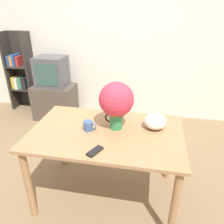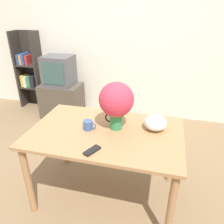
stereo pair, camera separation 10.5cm
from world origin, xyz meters
name	(u,v)px [view 1 (the left image)]	position (x,y,z in m)	size (l,w,h in m)	color
ground_plane	(91,193)	(0.00, 0.00, 0.00)	(12.00, 12.00, 0.00)	#7F6647
wall_back	(122,38)	(0.00, 2.00, 1.30)	(8.00, 0.05, 2.60)	silver
table	(106,141)	(0.16, 0.03, 0.66)	(1.36, 0.86, 0.76)	#A3754C
flower_vase	(116,102)	(0.24, 0.10, 1.02)	(0.31, 0.31, 0.44)	#2D844C
coffee_mug	(89,126)	(0.01, 0.02, 0.81)	(0.12, 0.09, 0.09)	#385689
white_bowl	(155,122)	(0.59, 0.17, 0.83)	(0.20, 0.20, 0.13)	silver
remote_control	(95,151)	(0.15, -0.30, 0.77)	(0.11, 0.15, 0.02)	black
tv_stand	(55,102)	(-1.07, 1.58, 0.29)	(0.68, 0.46, 0.58)	#4C4238
tv_set	(52,72)	(-1.07, 1.58, 0.82)	(0.47, 0.40, 0.48)	#4C4C51
bookshelf	(21,73)	(-1.82, 1.85, 0.67)	(0.44, 0.28, 1.39)	#2D2823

